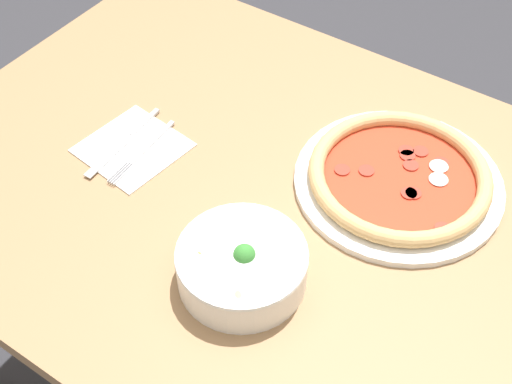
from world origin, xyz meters
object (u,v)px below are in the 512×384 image
object	(u,v)px
knife	(127,139)
pizza	(399,178)
bowl	(242,264)
fork	(144,151)

from	to	relation	value
knife	pizza	bearing A→B (deg)	108.21
bowl	knife	distance (m)	0.36
bowl	knife	world-z (taller)	bowl
bowl	knife	xyz separation A→B (m)	(0.33, -0.13, -0.03)
fork	knife	bearing A→B (deg)	-101.75
pizza	fork	xyz separation A→B (m)	(0.39, 0.18, -0.01)
pizza	fork	distance (m)	0.43
pizza	knife	xyz separation A→B (m)	(0.44, 0.17, -0.01)
pizza	fork	bearing A→B (deg)	24.17
pizza	bowl	world-z (taller)	bowl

